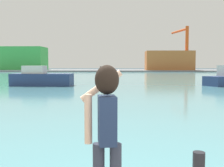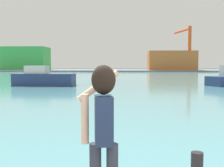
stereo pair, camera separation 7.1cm
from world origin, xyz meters
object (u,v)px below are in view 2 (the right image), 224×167
(harbor_bollard, at_px, (197,167))
(port_crane, at_px, (187,43))
(warehouse_left, at_px, (25,58))
(person_photographer, at_px, (103,123))
(boat_moored, at_px, (43,78))
(warehouse_right, at_px, (171,61))

(harbor_bollard, relative_size, port_crane, 0.03)
(harbor_bollard, xyz_separation_m, warehouse_left, (-35.16, 91.01, 3.49))
(person_photographer, bearing_deg, warehouse_left, 11.68)
(boat_moored, xyz_separation_m, port_crane, (28.17, 60.00, 8.26))
(harbor_bollard, xyz_separation_m, port_crane, (18.22, 86.09, 8.28))
(harbor_bollard, height_order, port_crane, port_crane)
(warehouse_left, height_order, warehouse_right, warehouse_left)
(boat_moored, bearing_deg, warehouse_left, 113.79)
(warehouse_left, relative_size, warehouse_right, 1.04)
(boat_moored, height_order, port_crane, port_crane)
(boat_moored, bearing_deg, warehouse_right, 71.49)
(person_photographer, bearing_deg, port_crane, -21.18)
(person_photographer, xyz_separation_m, harbor_bollard, (1.33, 0.90, -0.84))
(person_photographer, distance_m, warehouse_left, 97.98)
(person_photographer, xyz_separation_m, boat_moored, (-8.62, 26.99, -0.82))
(warehouse_left, distance_m, warehouse_right, 48.93)
(boat_moored, height_order, warehouse_left, warehouse_left)
(warehouse_left, bearing_deg, person_photographer, -69.79)
(person_photographer, relative_size, warehouse_right, 0.12)
(harbor_bollard, bearing_deg, person_photographer, -145.73)
(warehouse_left, bearing_deg, harbor_bollard, -68.88)
(warehouse_left, height_order, port_crane, port_crane)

